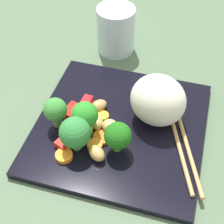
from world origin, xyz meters
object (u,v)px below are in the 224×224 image
(rice_mound, at_px, (158,100))
(broccoli_floret_0, at_px, (55,110))
(square_plate, at_px, (120,128))
(chopstick_pair, at_px, (180,135))
(carrot_slice_4, at_px, (64,156))
(drinking_glass, at_px, (116,30))

(rice_mound, relative_size, broccoli_floret_0, 1.57)
(rice_mound, bearing_deg, square_plate, 119.49)
(broccoli_floret_0, xyz_separation_m, chopstick_pair, (0.03, -0.20, -0.03))
(chopstick_pair, bearing_deg, carrot_slice_4, 97.60)
(broccoli_floret_0, height_order, carrot_slice_4, broccoli_floret_0)
(broccoli_floret_0, bearing_deg, chopstick_pair, -81.45)
(carrot_slice_4, distance_m, chopstick_pair, 0.19)
(square_plate, distance_m, carrot_slice_4, 0.11)
(drinking_glass, bearing_deg, square_plate, -163.55)
(square_plate, distance_m, rice_mound, 0.08)
(broccoli_floret_0, xyz_separation_m, carrot_slice_4, (-0.06, -0.03, -0.03))
(broccoli_floret_0, bearing_deg, drinking_glass, -8.47)
(chopstick_pair, bearing_deg, square_plate, 71.37)
(drinking_glass, bearing_deg, rice_mound, -147.43)
(broccoli_floret_0, xyz_separation_m, drinking_glass, (0.24, -0.04, -0.00))
(square_plate, xyz_separation_m, chopstick_pair, (0.00, -0.10, 0.01))
(square_plate, bearing_deg, rice_mound, -60.51)
(carrot_slice_4, xyz_separation_m, chopstick_pair, (0.09, -0.17, -0.00))
(chopstick_pair, bearing_deg, rice_mound, 38.05)
(broccoli_floret_0, relative_size, drinking_glass, 0.61)
(square_plate, xyz_separation_m, rice_mound, (0.03, -0.05, 0.05))
(rice_mound, distance_m, chopstick_pair, 0.07)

